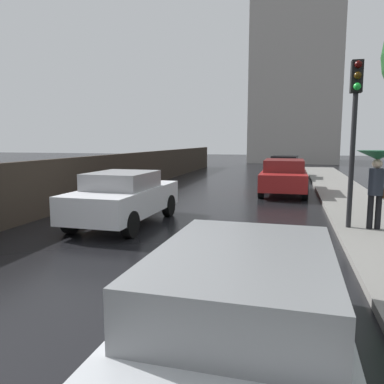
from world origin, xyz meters
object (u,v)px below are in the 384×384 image
object	(u,v)px
car_black_behind_camera	(285,167)
pedestrian_with_umbrella_near	(377,168)
traffic_light	(355,113)
car_red_far_ahead	(284,176)
car_silver_near_kerb	(246,313)
car_white_far_lane	(124,197)

from	to	relation	value
car_black_behind_camera	pedestrian_with_umbrella_near	size ratio (longest dim) A/B	2.33
pedestrian_with_umbrella_near	traffic_light	size ratio (longest dim) A/B	0.47
car_red_far_ahead	car_black_behind_camera	xyz separation A→B (m)	(-0.07, 6.56, -0.04)
traffic_light	car_red_far_ahead	bearing A→B (deg)	104.26
car_silver_near_kerb	car_white_far_lane	xyz separation A→B (m)	(-4.05, 6.19, 0.04)
car_red_far_ahead	car_black_behind_camera	distance (m)	6.56
car_silver_near_kerb	traffic_light	distance (m)	7.23
car_silver_near_kerb	car_black_behind_camera	world-z (taller)	car_black_behind_camera
car_black_behind_camera	pedestrian_with_umbrella_near	bearing A→B (deg)	-75.65
car_red_far_ahead	traffic_light	size ratio (longest dim) A/B	1.11
car_black_behind_camera	pedestrian_with_umbrella_near	xyz separation A→B (m)	(2.36, -13.34, 0.89)
car_white_far_lane	car_black_behind_camera	bearing A→B (deg)	-105.16
pedestrian_with_umbrella_near	traffic_light	bearing A→B (deg)	-2.03
car_black_behind_camera	pedestrian_with_umbrella_near	world-z (taller)	pedestrian_with_umbrella_near
car_black_behind_camera	car_white_far_lane	bearing A→B (deg)	-102.09
car_silver_near_kerb	car_white_far_lane	bearing A→B (deg)	124.22
car_red_far_ahead	car_white_far_lane	size ratio (longest dim) A/B	1.07
car_red_far_ahead	car_white_far_lane	bearing A→B (deg)	-119.98
car_white_far_lane	traffic_light	bearing A→B (deg)	-174.30
car_red_far_ahead	pedestrian_with_umbrella_near	world-z (taller)	pedestrian_with_umbrella_near
car_silver_near_kerb	car_black_behind_camera	xyz separation A→B (m)	(0.01, 19.96, 0.02)
car_red_far_ahead	traffic_light	world-z (taller)	traffic_light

